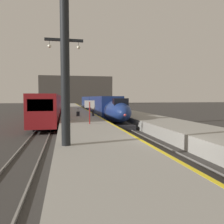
{
  "coord_description": "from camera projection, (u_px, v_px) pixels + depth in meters",
  "views": [
    {
      "loc": [
        -5.95,
        -11.87,
        3.45
      ],
      "look_at": [
        -0.72,
        13.01,
        1.8
      ],
      "focal_mm": 36.29,
      "sensor_mm": 36.0,
      "label": 1
    }
  ],
  "objects": [
    {
      "name": "terminus_back_wall",
      "position": [
        77.0,
        90.0,
        112.19
      ],
      "size": [
        36.0,
        2.0,
        14.0
      ],
      "primitive_type": "cube",
      "color": "#4C4742",
      "rests_on": "ground"
    },
    {
      "name": "platform_right",
      "position": [
        125.0,
        115.0,
        38.01
      ],
      "size": [
        4.8,
        110.0,
        1.05
      ],
      "primitive_type": "cube",
      "color": "gray",
      "rests_on": "ground"
    },
    {
      "name": "platform_left_safety_stripe",
      "position": [
        91.0,
        112.0,
        36.78
      ],
      "size": [
        0.2,
        107.8,
        0.01
      ],
      "primitive_type": "cube",
      "color": "yellow",
      "rests_on": "platform_left"
    },
    {
      "name": "rail_main_right",
      "position": [
        103.0,
        116.0,
        40.04
      ],
      "size": [
        0.08,
        110.0,
        0.12
      ],
      "primitive_type": "cube",
      "color": "slate",
      "rests_on": "ground"
    },
    {
      "name": "rolling_suitcase",
      "position": [
        78.0,
        114.0,
        28.88
      ],
      "size": [
        0.4,
        0.22,
        0.98
      ],
      "color": "black",
      "rests_on": "platform_left"
    },
    {
      "name": "passenger_near_edge",
      "position": [
        93.0,
        108.0,
        29.09
      ],
      "size": [
        0.49,
        0.4,
        1.69
      ],
      "color": "#23232D",
      "rests_on": "platform_left"
    },
    {
      "name": "departure_info_board",
      "position": [
        90.0,
        107.0,
        20.35
      ],
      "size": [
        0.9,
        0.1,
        2.12
      ],
      "color": "maroon",
      "rests_on": "platform_left"
    },
    {
      "name": "station_column_mid",
      "position": [
        65.0,
        70.0,
        24.0
      ],
      "size": [
        4.0,
        0.68,
        8.68
      ],
      "color": "black",
      "rests_on": "platform_left"
    },
    {
      "name": "rail_secondary_right",
      "position": [
        56.0,
        117.0,
        38.38
      ],
      "size": [
        0.08,
        110.0,
        0.12
      ],
      "primitive_type": "cube",
      "color": "slate",
      "rests_on": "ground"
    },
    {
      "name": "rail_secondary_left",
      "position": [
        47.0,
        117.0,
        38.07
      ],
      "size": [
        0.08,
        110.0,
        0.12
      ],
      "primitive_type": "cube",
      "color": "slate",
      "rests_on": "ground"
    },
    {
      "name": "rail_main_left",
      "position": [
        95.0,
        117.0,
        39.74
      ],
      "size": [
        0.08,
        110.0,
        0.12
      ],
      "primitive_type": "cube",
      "color": "slate",
      "rests_on": "ground"
    },
    {
      "name": "platform_left",
      "position": [
        77.0,
        116.0,
        36.34
      ],
      "size": [
        4.8,
        110.0,
        1.05
      ],
      "primitive_type": "cube",
      "color": "gray",
      "rests_on": "ground"
    },
    {
      "name": "regional_train_adjacent",
      "position": [
        52.0,
        105.0,
        38.17
      ],
      "size": [
        2.85,
        36.6,
        3.8
      ],
      "color": "maroon",
      "rests_on": "ground"
    },
    {
      "name": "station_column_near",
      "position": [
        65.0,
        38.0,
        11.01
      ],
      "size": [
        4.0,
        0.68,
        8.78
      ],
      "color": "black",
      "rests_on": "platform_left"
    },
    {
      "name": "ground_plane",
      "position": [
        171.0,
        157.0,
        13.04
      ],
      "size": [
        260.0,
        260.0,
        0.0
      ],
      "primitive_type": "plane",
      "color": "#33302D"
    },
    {
      "name": "highspeed_train_main",
      "position": [
        98.0,
        106.0,
        40.97
      ],
      "size": [
        2.92,
        38.4,
        3.6
      ],
      "color": "navy",
      "rests_on": "ground"
    }
  ]
}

